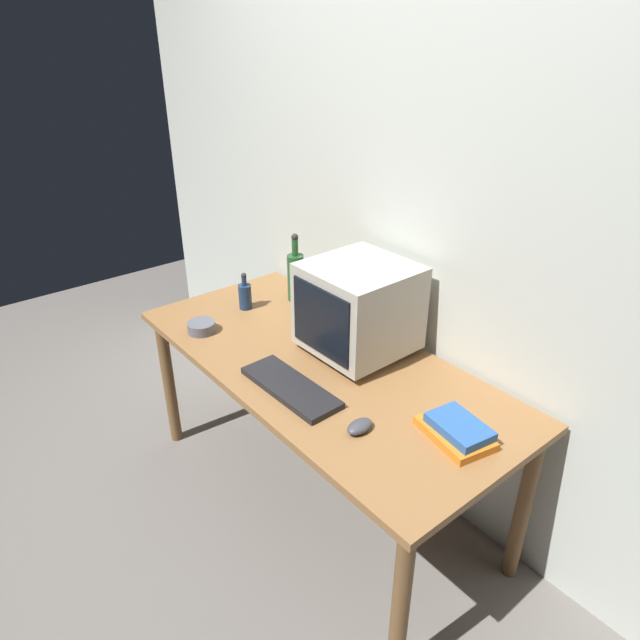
# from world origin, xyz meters

# --- Properties ---
(ground_plane) EXTENTS (6.00, 6.00, 0.00)m
(ground_plane) POSITION_xyz_m (0.00, 0.00, 0.00)
(ground_plane) COLOR slate
(back_wall) EXTENTS (4.00, 0.08, 2.50)m
(back_wall) POSITION_xyz_m (0.00, 0.44, 1.25)
(back_wall) COLOR beige
(back_wall) RESTS_ON ground
(desk) EXTENTS (1.67, 0.76, 0.72)m
(desk) POSITION_xyz_m (0.00, 0.00, 0.64)
(desk) COLOR olive
(desk) RESTS_ON ground
(crt_monitor) EXTENTS (0.38, 0.39, 0.37)m
(crt_monitor) POSITION_xyz_m (0.04, 0.16, 0.91)
(crt_monitor) COLOR #B2AD9E
(crt_monitor) RESTS_ON desk
(keyboard) EXTENTS (0.42, 0.16, 0.02)m
(keyboard) POSITION_xyz_m (0.09, -0.21, 0.73)
(keyboard) COLOR black
(keyboard) RESTS_ON desk
(computer_mouse) EXTENTS (0.07, 0.10, 0.04)m
(computer_mouse) POSITION_xyz_m (0.42, -0.17, 0.74)
(computer_mouse) COLOR #3F3F47
(computer_mouse) RESTS_ON desk
(bottle_tall) EXTENTS (0.08, 0.08, 0.33)m
(bottle_tall) POSITION_xyz_m (-0.50, 0.26, 0.85)
(bottle_tall) COLOR #1E4C23
(bottle_tall) RESTS_ON desk
(bottle_short) EXTENTS (0.06, 0.06, 0.18)m
(bottle_short) POSITION_xyz_m (-0.57, 0.02, 0.79)
(bottle_short) COLOR navy
(bottle_short) RESTS_ON desk
(book_stack) EXTENTS (0.27, 0.20, 0.06)m
(book_stack) POSITION_xyz_m (0.64, 0.05, 0.75)
(book_stack) COLOR orange
(book_stack) RESTS_ON desk
(cd_spindle) EXTENTS (0.12, 0.12, 0.04)m
(cd_spindle) POSITION_xyz_m (-0.50, -0.25, 0.74)
(cd_spindle) COLOR #595B66
(cd_spindle) RESTS_ON desk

